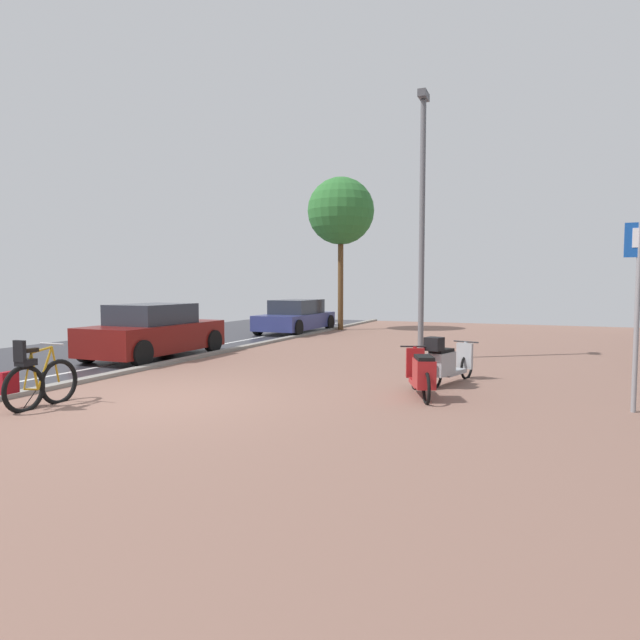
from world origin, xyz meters
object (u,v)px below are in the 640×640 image
(bicycle_foreground, at_px, (37,382))
(parked_car_far, at_px, (296,317))
(scooter_mid, at_px, (422,374))
(lamp_post, at_px, (422,214))
(parked_car_near, at_px, (154,332))
(scooter_near, at_px, (446,362))
(parking_sign, at_px, (638,297))
(street_tree, at_px, (341,212))

(bicycle_foreground, bearing_deg, parked_car_far, 98.13)
(scooter_mid, height_order, lamp_post, lamp_post)
(bicycle_foreground, distance_m, parked_car_near, 5.66)
(scooter_mid, relative_size, lamp_post, 0.25)
(lamp_post, bearing_deg, scooter_near, -70.32)
(parking_sign, xyz_separation_m, lamp_post, (-4.11, 4.45, 1.93))
(parking_sign, relative_size, lamp_post, 0.42)
(bicycle_foreground, height_order, parked_car_near, parked_car_near)
(parked_car_near, distance_m, lamp_post, 7.47)
(parked_car_near, relative_size, lamp_post, 0.59)
(bicycle_foreground, height_order, street_tree, street_tree)
(bicycle_foreground, xyz_separation_m, parked_car_near, (-2.15, 5.23, 0.26))
(lamp_post, bearing_deg, street_tree, 123.59)
(bicycle_foreground, xyz_separation_m, scooter_near, (5.46, 4.27, 0.04))
(scooter_mid, xyz_separation_m, parking_sign, (3.10, 0.18, 1.30))
(scooter_mid, bearing_deg, lamp_post, 102.31)
(parked_car_far, distance_m, lamp_post, 8.91)
(parked_car_near, height_order, parking_sign, parking_sign)
(parking_sign, relative_size, street_tree, 0.44)
(scooter_mid, distance_m, parked_car_far, 12.55)
(parked_car_near, distance_m, parking_sign, 10.79)
(parked_car_near, relative_size, parking_sign, 1.41)
(scooter_near, height_order, scooter_mid, scooter_near)
(bicycle_foreground, distance_m, street_tree, 15.75)
(scooter_near, bearing_deg, parked_car_near, 172.81)
(scooter_near, distance_m, parked_car_near, 7.68)
(scooter_near, bearing_deg, lamp_post, 109.68)
(parked_car_far, xyz_separation_m, street_tree, (1.20, 1.81, 4.28))
(bicycle_foreground, relative_size, parked_car_near, 0.35)
(parked_car_near, bearing_deg, lamp_post, 20.25)
(parking_sign, height_order, street_tree, street_tree)
(scooter_mid, distance_m, parked_car_near, 7.77)
(scooter_near, xyz_separation_m, parked_car_near, (-7.62, 0.96, 0.22))
(scooter_mid, relative_size, parked_car_far, 0.40)
(parked_car_near, xyz_separation_m, parked_car_far, (0.26, 8.04, -0.04))
(scooter_near, bearing_deg, scooter_mid, -97.96)
(bicycle_foreground, distance_m, scooter_mid, 6.06)
(scooter_near, distance_m, parking_sign, 3.37)
(scooter_mid, relative_size, parking_sign, 0.60)
(bicycle_foreground, height_order, parked_car_far, parked_car_far)
(bicycle_foreground, height_order, scooter_mid, bicycle_foreground)
(street_tree, bearing_deg, bicycle_foreground, -87.35)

